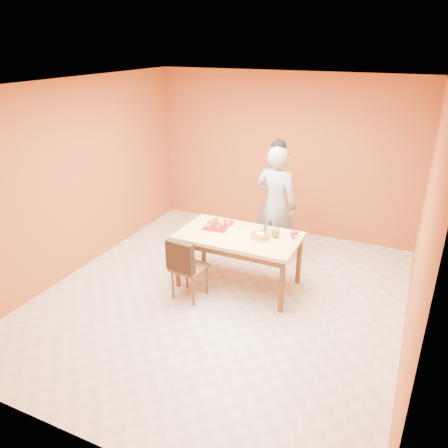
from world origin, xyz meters
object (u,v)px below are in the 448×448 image
at_px(dining_table, 239,241).
at_px(checker_tin, 295,232).
at_px(pastry_platter, 217,227).
at_px(person, 276,205).
at_px(egg_ornament, 276,232).
at_px(magenta_glass, 293,235).
at_px(red_dinner_plate, 226,223).
at_px(dining_chair, 189,267).
at_px(sponge_cake, 260,236).

relative_size(dining_table, checker_tin, 16.21).
xyz_separation_m(pastry_platter, checker_tin, (1.04, 0.25, 0.01)).
bearing_deg(person, egg_ornament, 115.87).
height_order(dining_table, magenta_glass, magenta_glass).
height_order(red_dinner_plate, egg_ornament, egg_ornament).
height_order(person, egg_ornament, person).
relative_size(dining_chair, red_dinner_plate, 3.72).
xyz_separation_m(person, magenta_glass, (0.48, -0.73, -0.09)).
bearing_deg(pastry_platter, checker_tin, 13.57).
bearing_deg(pastry_platter, magenta_glass, 5.38).
xyz_separation_m(sponge_cake, egg_ornament, (0.17, 0.12, 0.03)).
height_order(dining_chair, pastry_platter, dining_chair).
height_order(red_dinner_plate, checker_tin, checker_tin).
relative_size(red_dinner_plate, magenta_glass, 2.59).
height_order(dining_table, egg_ornament, egg_ornament).
distance_m(person, red_dinner_plate, 0.84).
bearing_deg(dining_table, pastry_platter, 165.14).
bearing_deg(red_dinner_plate, pastry_platter, -109.26).
xyz_separation_m(red_dinner_plate, magenta_glass, (0.99, -0.07, 0.04)).
bearing_deg(sponge_cake, pastry_platter, 171.76).
bearing_deg(egg_ornament, person, 99.31).
xyz_separation_m(person, checker_tin, (0.47, -0.58, -0.12)).
bearing_deg(person, sponge_cake, 103.56).
height_order(dining_table, person, person).
distance_m(red_dinner_plate, sponge_cake, 0.67).
relative_size(pastry_platter, magenta_glass, 3.55).
bearing_deg(dining_chair, red_dinner_plate, 85.68).
bearing_deg(sponge_cake, dining_table, -179.60).
relative_size(pastry_platter, egg_ornament, 2.20).
distance_m(egg_ornament, checker_tin, 0.31).
bearing_deg(magenta_glass, pastry_platter, -174.62).
xyz_separation_m(dining_chair, magenta_glass, (1.14, 0.76, 0.35)).
height_order(dining_table, pastry_platter, pastry_platter).
xyz_separation_m(pastry_platter, egg_ornament, (0.84, 0.02, 0.06)).
xyz_separation_m(person, pastry_platter, (-0.57, -0.83, -0.13)).
xyz_separation_m(dining_chair, pastry_platter, (0.09, 0.67, 0.32)).
height_order(egg_ornament, magenta_glass, egg_ornament).
relative_size(red_dinner_plate, sponge_cake, 0.95).
relative_size(person, pastry_platter, 5.58).
xyz_separation_m(dining_table, dining_chair, (-0.46, -0.57, -0.21)).
relative_size(dining_table, person, 0.89).
bearing_deg(person, dining_table, 85.41).
bearing_deg(red_dinner_plate, magenta_glass, -4.29).
height_order(dining_chair, red_dinner_plate, dining_chair).
distance_m(dining_table, dining_chair, 0.76).
bearing_deg(pastry_platter, egg_ornament, 1.39).
xyz_separation_m(pastry_platter, red_dinner_plate, (0.06, 0.17, -0.00)).
relative_size(dining_chair, checker_tin, 8.86).
relative_size(red_dinner_plate, checker_tin, 2.38).
relative_size(sponge_cake, checker_tin, 2.52).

